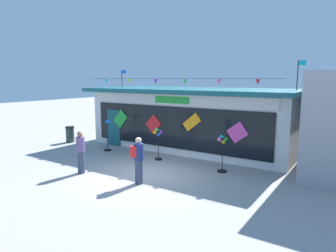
% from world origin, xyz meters
% --- Properties ---
extents(ground_plane, '(80.00, 80.00, 0.00)m').
position_xyz_m(ground_plane, '(0.00, 0.00, 0.00)').
color(ground_plane, '#9E9B99').
extents(kite_shop_building, '(11.19, 4.92, 4.51)m').
position_xyz_m(kite_shop_building, '(-0.74, 5.27, 1.62)').
color(kite_shop_building, silver).
rests_on(kite_shop_building, ground_plane).
extents(wind_spinner_far_left, '(0.55, 0.39, 1.63)m').
position_xyz_m(wind_spinner_far_left, '(-3.90, 2.03, 0.97)').
color(wind_spinner_far_left, black).
rests_on(wind_spinner_far_left, ground_plane).
extents(wind_spinner_left, '(0.38, 0.34, 1.49)m').
position_xyz_m(wind_spinner_left, '(-0.77, 2.03, 0.92)').
color(wind_spinner_left, black).
rests_on(wind_spinner_left, ground_plane).
extents(wind_spinner_center_left, '(0.38, 0.38, 1.53)m').
position_xyz_m(wind_spinner_center_left, '(2.42, 1.95, 0.84)').
color(wind_spinner_center_left, black).
rests_on(wind_spinner_center_left, ground_plane).
extents(person_near_camera, '(0.34, 0.34, 1.68)m').
position_xyz_m(person_near_camera, '(-2.16, -1.25, 0.86)').
color(person_near_camera, '#333D56').
rests_on(person_near_camera, ground_plane).
extents(person_mid_plaza, '(0.43, 0.47, 1.68)m').
position_xyz_m(person_mid_plaza, '(0.50, -0.95, 0.89)').
color(person_mid_plaza, '#333D56').
rests_on(person_mid_plaza, ground_plane).
extents(trash_bin, '(0.52, 0.52, 0.94)m').
position_xyz_m(trash_bin, '(-7.36, 2.35, 0.48)').
color(trash_bin, '#2D4238').
rests_on(trash_bin, ground_plane).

